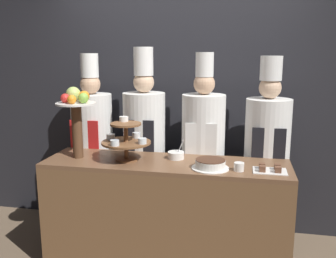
% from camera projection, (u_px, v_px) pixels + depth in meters
% --- Properties ---
extents(wall_back, '(10.00, 0.06, 2.80)m').
position_uv_depth(wall_back, '(183.00, 91.00, 3.72)').
color(wall_back, '#232328').
rests_on(wall_back, ground_plane).
extents(buffet_counter, '(1.98, 0.55, 0.91)m').
position_uv_depth(buffet_counter, '(166.00, 214.00, 3.11)').
color(buffet_counter, brown).
rests_on(buffet_counter, ground_plane).
extents(tiered_stand, '(0.40, 0.40, 0.35)m').
position_uv_depth(tiered_stand, '(126.00, 139.00, 3.02)').
color(tiered_stand, brown).
rests_on(tiered_stand, buffet_counter).
extents(fruit_pedestal, '(0.33, 0.33, 0.59)m').
position_uv_depth(fruit_pedestal, '(76.00, 110.00, 3.08)').
color(fruit_pedestal, brown).
rests_on(fruit_pedestal, buffet_counter).
extents(cake_round, '(0.29, 0.29, 0.07)m').
position_uv_depth(cake_round, '(210.00, 164.00, 2.84)').
color(cake_round, white).
rests_on(cake_round, buffet_counter).
extents(cup_white, '(0.08, 0.08, 0.06)m').
position_uv_depth(cup_white, '(239.00, 167.00, 2.78)').
color(cup_white, white).
rests_on(cup_white, buffet_counter).
extents(cake_square_tray, '(0.25, 0.18, 0.05)m').
position_uv_depth(cake_square_tray, '(270.00, 169.00, 2.77)').
color(cake_square_tray, white).
rests_on(cake_square_tray, buffet_counter).
extents(serving_bowl_far, '(0.14, 0.14, 0.16)m').
position_uv_depth(serving_bowl_far, '(176.00, 155.00, 3.10)').
color(serving_bowl_far, white).
rests_on(serving_bowl_far, buffet_counter).
extents(chef_left, '(0.39, 0.39, 1.77)m').
position_uv_depth(chef_left, '(92.00, 139.00, 3.61)').
color(chef_left, '#28282D').
rests_on(chef_left, ground_plane).
extents(chef_center_left, '(0.39, 0.39, 1.82)m').
position_uv_depth(chef_center_left, '(144.00, 139.00, 3.50)').
color(chef_center_left, black).
rests_on(chef_center_left, ground_plane).
extents(chef_center_right, '(0.39, 0.39, 1.78)m').
position_uv_depth(chef_center_right, '(203.00, 144.00, 3.40)').
color(chef_center_right, '#38332D').
rests_on(chef_center_right, ground_plane).
extents(chef_right, '(0.39, 0.39, 1.75)m').
position_uv_depth(chef_right, '(267.00, 148.00, 3.29)').
color(chef_right, '#28282D').
rests_on(chef_right, ground_plane).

